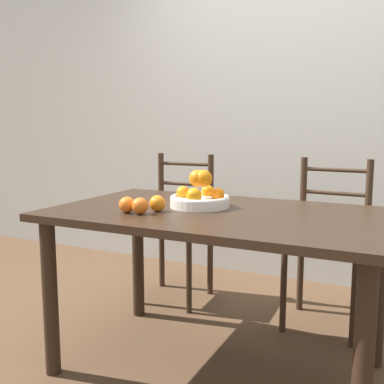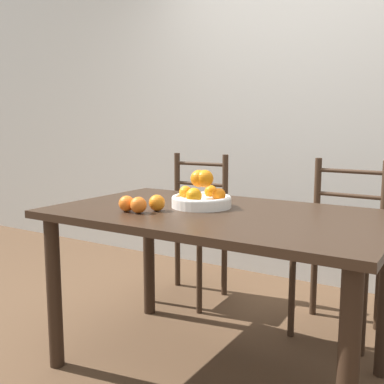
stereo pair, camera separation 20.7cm
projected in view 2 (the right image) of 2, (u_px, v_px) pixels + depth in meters
name	position (u px, v px, depth m)	size (l,w,h in m)	color
ground_plane	(216.00, 370.00, 2.16)	(12.00, 12.00, 0.00)	brown
wall_back	(317.00, 107.00, 3.22)	(8.00, 0.06, 2.60)	beige
dining_table	(217.00, 234.00, 2.06)	(1.53, 0.91, 0.78)	black
fruit_bowl	(201.00, 196.00, 2.14)	(0.29, 0.29, 0.18)	white
orange_loose_0	(127.00, 204.00, 2.04)	(0.07, 0.07, 0.07)	orange
orange_loose_1	(138.00, 205.00, 2.00)	(0.07, 0.07, 0.07)	orange
orange_loose_2	(157.00, 203.00, 2.05)	(0.08, 0.08, 0.08)	orange
chair_left	(191.00, 228.00, 3.04)	(0.43, 0.42, 0.98)	#382619
chair_right	(340.00, 249.00, 2.52)	(0.44, 0.42, 0.98)	#382619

